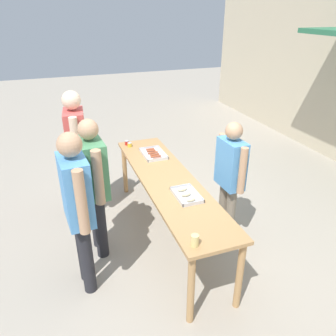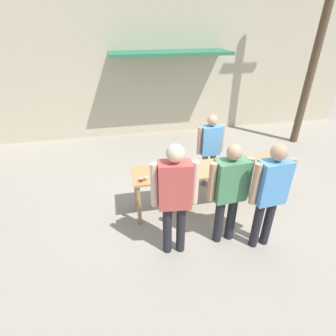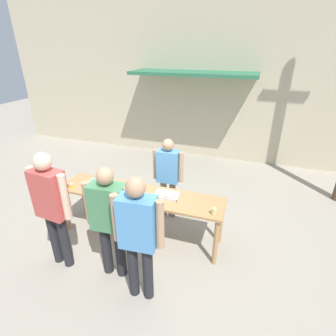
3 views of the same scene
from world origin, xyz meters
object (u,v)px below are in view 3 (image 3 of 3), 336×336
object	(u,v)px
food_tray_sausages	(101,184)
person_server_behind_table	(168,172)
condiment_jar_mustard	(66,185)
person_customer_holding_hotdog	(51,202)
food_tray_buns	(167,195)
person_customer_waiting_in_line	(109,216)
condiment_jar_ketchup	(72,186)
person_customer_with_cup	(138,232)
beer_cup	(214,211)

from	to	relation	value
food_tray_sausages	person_server_behind_table	xyz separation A→B (m)	(1.01, 0.66, 0.07)
condiment_jar_mustard	person_customer_holding_hotdog	distance (m)	0.88
food_tray_buns	person_customer_holding_hotdog	xyz separation A→B (m)	(-1.33, -1.02, 0.22)
person_customer_waiting_in_line	condiment_jar_mustard	bearing A→B (deg)	-32.64
person_customer_waiting_in_line	condiment_jar_ketchup	bearing A→B (deg)	-35.23
condiment_jar_mustard	person_customer_with_cup	distance (m)	1.99
person_customer_holding_hotdog	food_tray_buns	bearing A→B (deg)	-136.60
condiment_jar_mustard	person_server_behind_table	bearing A→B (deg)	31.38
food_tray_sausages	condiment_jar_mustard	size ratio (longest dim) A/B	6.87
person_customer_with_cup	condiment_jar_ketchup	bearing A→B (deg)	-33.49
food_tray_buns	person_customer_with_cup	bearing A→B (deg)	-87.89
beer_cup	person_customer_with_cup	xyz separation A→B (m)	(-0.76, -0.91, 0.14)
food_tray_buns	person_server_behind_table	world-z (taller)	person_server_behind_table
food_tray_sausages	person_customer_waiting_in_line	bearing A→B (deg)	-52.11
food_tray_buns	condiment_jar_ketchup	xyz separation A→B (m)	(-1.63, -0.24, 0.01)
person_customer_holding_hotdog	person_customer_waiting_in_line	xyz separation A→B (m)	(0.85, 0.08, -0.08)
person_customer_with_cup	condiment_jar_mustard	bearing A→B (deg)	-31.73
food_tray_buns	condiment_jar_ketchup	distance (m)	1.65
person_server_behind_table	person_customer_waiting_in_line	xyz separation A→B (m)	(-0.28, -1.61, 0.06)
person_server_behind_table	person_customer_holding_hotdog	distance (m)	2.04
condiment_jar_mustard	person_customer_with_cup	xyz separation A→B (m)	(1.76, -0.91, 0.17)
beer_cup	person_customer_holding_hotdog	bearing A→B (deg)	-160.28
person_customer_holding_hotdog	person_customer_with_cup	world-z (taller)	person_customer_holding_hotdog
food_tray_sausages	food_tray_buns	distance (m)	1.21
food_tray_buns	condiment_jar_ketchup	bearing A→B (deg)	-171.55
food_tray_sausages	person_customer_with_cup	xyz separation A→B (m)	(1.26, -1.17, 0.19)
person_server_behind_table	beer_cup	bearing A→B (deg)	-44.75
person_server_behind_table	person_customer_holding_hotdog	bearing A→B (deg)	-125.97
person_customer_with_cup	person_customer_waiting_in_line	world-z (taller)	person_customer_with_cup
condiment_jar_ketchup	person_server_behind_table	world-z (taller)	person_server_behind_table
food_tray_sausages	beer_cup	bearing A→B (deg)	-7.37
food_tray_sausages	condiment_jar_ketchup	bearing A→B (deg)	-149.37
person_server_behind_table	food_tray_buns	bearing A→B (deg)	-75.29
condiment_jar_mustard	person_customer_waiting_in_line	world-z (taller)	person_customer_waiting_in_line
person_customer_holding_hotdog	condiment_jar_mustard	bearing A→B (deg)	-57.11
person_customer_holding_hotdog	person_customer_waiting_in_line	distance (m)	0.86
person_server_behind_table	person_customer_waiting_in_line	distance (m)	1.63
food_tray_sausages	person_customer_holding_hotdog	xyz separation A→B (m)	(-0.12, -1.03, 0.22)
condiment_jar_ketchup	person_customer_with_cup	world-z (taller)	person_customer_with_cup
condiment_jar_ketchup	beer_cup	size ratio (longest dim) A/B	0.59
condiment_jar_mustard	food_tray_sausages	bearing A→B (deg)	27.59
person_customer_waiting_in_line	food_tray_sausages	bearing A→B (deg)	-56.01
food_tray_sausages	food_tray_buns	xyz separation A→B (m)	(1.21, -0.00, 0.01)
food_tray_sausages	person_customer_holding_hotdog	world-z (taller)	person_customer_holding_hotdog
food_tray_buns	beer_cup	xyz separation A→B (m)	(0.80, -0.26, 0.04)
food_tray_buns	person_customer_with_cup	world-z (taller)	person_customer_with_cup
person_customer_with_cup	person_customer_waiting_in_line	bearing A→B (deg)	-27.93
person_customer_holding_hotdog	person_customer_waiting_in_line	size ratio (longest dim) A/B	1.07
condiment_jar_ketchup	person_server_behind_table	xyz separation A→B (m)	(1.43, 0.91, 0.05)
food_tray_sausages	person_customer_with_cup	distance (m)	1.73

